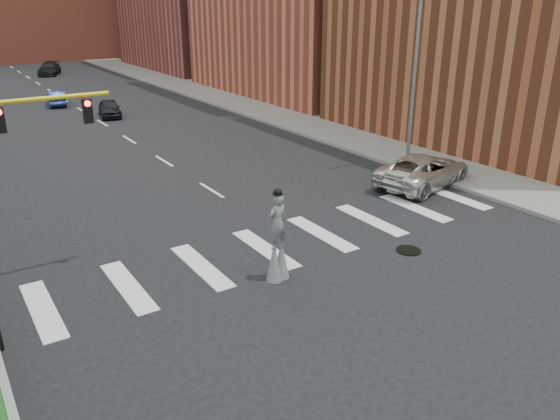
% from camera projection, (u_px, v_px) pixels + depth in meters
% --- Properties ---
extents(ground_plane, '(160.00, 160.00, 0.00)m').
position_uv_depth(ground_plane, '(309.00, 250.00, 19.89)').
color(ground_plane, black).
rests_on(ground_plane, ground).
extents(sidewalk_right, '(5.00, 90.00, 0.18)m').
position_uv_depth(sidewalk_right, '(255.00, 107.00, 45.74)').
color(sidewalk_right, slate).
rests_on(sidewalk_right, ground).
extents(manhole, '(0.90, 0.90, 0.04)m').
position_uv_depth(manhole, '(408.00, 250.00, 19.84)').
color(manhole, black).
rests_on(manhole, ground).
extents(streetlight, '(2.05, 0.20, 9.00)m').
position_uv_depth(streetlight, '(413.00, 74.00, 28.34)').
color(streetlight, slate).
rests_on(streetlight, ground).
extents(stilt_performer, '(0.84, 0.57, 3.13)m').
position_uv_depth(stilt_performer, '(278.00, 243.00, 17.44)').
color(stilt_performer, '#321D14').
rests_on(stilt_performer, ground).
extents(suv_crossing, '(6.08, 3.77, 1.57)m').
position_uv_depth(suv_crossing, '(423.00, 170.00, 26.52)').
color(suv_crossing, beige).
rests_on(suv_crossing, ground).
extents(car_near, '(2.24, 4.01, 1.29)m').
position_uv_depth(car_near, '(109.00, 108.00, 42.21)').
color(car_near, black).
rests_on(car_near, ground).
extents(car_mid, '(1.86, 3.95, 1.25)m').
position_uv_depth(car_mid, '(57.00, 98.00, 46.64)').
color(car_mid, navy).
rests_on(car_mid, ground).
extents(car_far, '(3.77, 5.41, 1.45)m').
position_uv_depth(car_far, '(49.00, 69.00, 65.29)').
color(car_far, black).
rests_on(car_far, ground).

